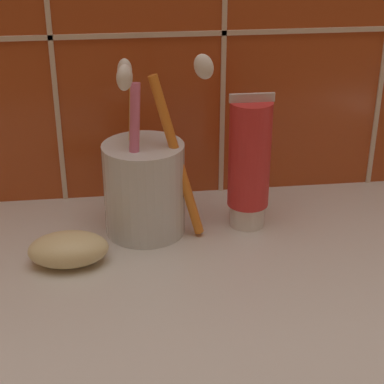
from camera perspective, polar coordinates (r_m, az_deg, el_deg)
sink_counter at (r=57.18cm, az=3.53°, el=-7.83°), size 67.56×33.51×2.00cm
toothbrush_cup at (r=60.65cm, az=-4.22°, el=0.70°), size 10.45×8.04×17.82cm
toothpaste_tube at (r=61.20cm, az=5.11°, el=2.63°), size 4.20×4.00×13.43cm
soap_bar at (r=57.80cm, az=-10.93°, el=-5.02°), size 7.09×4.59×2.91cm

